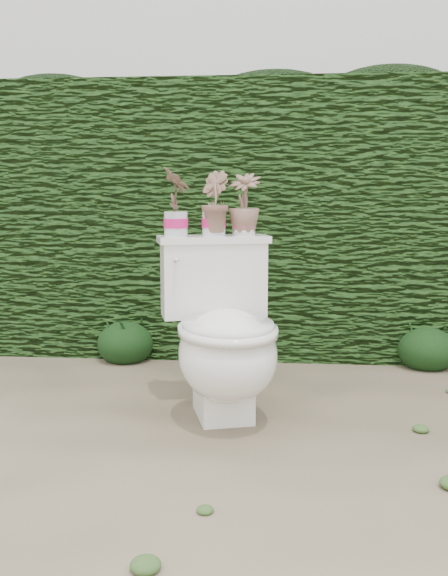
# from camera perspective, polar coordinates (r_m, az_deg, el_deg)

# --- Properties ---
(ground) EXTENTS (60.00, 60.00, 0.00)m
(ground) POSITION_cam_1_polar(r_m,az_deg,el_deg) (2.67, 3.81, -12.82)
(ground) COLOR gray
(ground) RESTS_ON ground
(hedge) EXTENTS (8.00, 1.00, 1.60)m
(hedge) POSITION_cam_1_polar(r_m,az_deg,el_deg) (4.09, 4.46, 6.10)
(hedge) COLOR #2C541C
(hedge) RESTS_ON ground
(house_wall) EXTENTS (8.00, 3.50, 4.00)m
(house_wall) POSITION_cam_1_polar(r_m,az_deg,el_deg) (8.57, 9.12, 15.32)
(house_wall) COLOR silver
(house_wall) RESTS_ON ground
(toilet) EXTENTS (0.63, 0.78, 0.78)m
(toilet) POSITION_cam_1_polar(r_m,az_deg,el_deg) (2.75, -0.03, -4.45)
(toilet) COLOR white
(toilet) RESTS_ON ground
(potted_plant_left) EXTENTS (0.17, 0.19, 0.29)m
(potted_plant_left) POSITION_cam_1_polar(r_m,az_deg,el_deg) (2.89, -4.32, 7.51)
(potted_plant_left) COLOR #286D22
(potted_plant_left) RESTS_ON toilet
(potted_plant_center) EXTENTS (0.18, 0.19, 0.28)m
(potted_plant_center) POSITION_cam_1_polar(r_m,az_deg,el_deg) (2.91, -0.92, 7.41)
(potted_plant_center) COLOR #286D22
(potted_plant_center) RESTS_ON toilet
(potted_plant_right) EXTENTS (0.18, 0.18, 0.27)m
(potted_plant_right) POSITION_cam_1_polar(r_m,az_deg,el_deg) (2.94, 1.79, 7.31)
(potted_plant_right) COLOR #286D22
(potted_plant_right) RESTS_ON toilet
(liriope_clump_1) EXTENTS (0.32, 0.32, 0.26)m
(liriope_clump_1) POSITION_cam_1_polar(r_m,az_deg,el_deg) (3.78, -8.77, -4.45)
(liriope_clump_1) COLOR #183813
(liriope_clump_1) RESTS_ON ground
(liriope_clump_2) EXTENTS (0.32, 0.32, 0.26)m
(liriope_clump_2) POSITION_cam_1_polar(r_m,az_deg,el_deg) (3.77, 17.58, -4.81)
(liriope_clump_2) COLOR #183813
(liriope_clump_2) RESTS_ON ground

